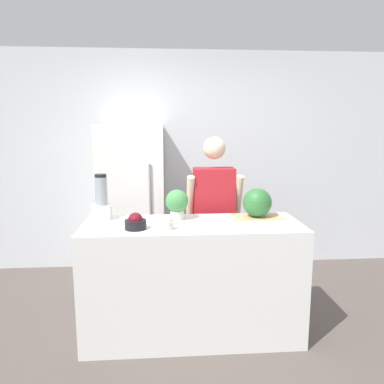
# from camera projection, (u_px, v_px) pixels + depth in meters

# --- Properties ---
(ground_plane) EXTENTS (14.00, 14.00, 0.00)m
(ground_plane) POSITION_uv_depth(u_px,v_px,m) (196.00, 356.00, 2.84)
(ground_plane) COLOR #564C47
(wall_back) EXTENTS (8.00, 0.06, 2.60)m
(wall_back) POSITION_uv_depth(u_px,v_px,m) (182.00, 161.00, 4.56)
(wall_back) COLOR silver
(wall_back) RESTS_ON ground_plane
(counter_island) EXTENTS (1.75, 0.65, 0.95)m
(counter_island) POSITION_uv_depth(u_px,v_px,m) (192.00, 280.00, 3.08)
(counter_island) COLOR white
(counter_island) RESTS_ON ground_plane
(refrigerator) EXTENTS (0.70, 0.74, 1.74)m
(refrigerator) POSITION_uv_depth(u_px,v_px,m) (133.00, 203.00, 4.19)
(refrigerator) COLOR white
(refrigerator) RESTS_ON ground_plane
(person) EXTENTS (0.52, 0.26, 1.63)m
(person) POSITION_uv_depth(u_px,v_px,m) (214.00, 219.00, 3.60)
(person) COLOR #333338
(person) RESTS_ON ground_plane
(cutting_board) EXTENTS (0.41, 0.23, 0.01)m
(cutting_board) POSITION_uv_depth(u_px,v_px,m) (257.00, 217.00, 3.18)
(cutting_board) COLOR tan
(cutting_board) RESTS_ON counter_island
(watermelon) EXTENTS (0.24, 0.24, 0.24)m
(watermelon) POSITION_uv_depth(u_px,v_px,m) (257.00, 203.00, 3.14)
(watermelon) COLOR #2D6B33
(watermelon) RESTS_ON cutting_board
(bowl_cherries) EXTENTS (0.16, 0.16, 0.13)m
(bowl_cherries) POSITION_uv_depth(u_px,v_px,m) (135.00, 223.00, 2.82)
(bowl_cherries) COLOR black
(bowl_cherries) RESTS_ON counter_island
(bowl_cream) EXTENTS (0.12, 0.12, 0.11)m
(bowl_cream) POSITION_uv_depth(u_px,v_px,m) (166.00, 223.00, 2.81)
(bowl_cream) COLOR beige
(bowl_cream) RESTS_ON counter_island
(blender) EXTENTS (0.15, 0.15, 0.38)m
(blender) POSITION_uv_depth(u_px,v_px,m) (102.00, 201.00, 3.11)
(blender) COLOR silver
(blender) RESTS_ON counter_island
(potted_plant) EXTENTS (0.19, 0.19, 0.25)m
(potted_plant) POSITION_uv_depth(u_px,v_px,m) (177.00, 203.00, 3.10)
(potted_plant) COLOR beige
(potted_plant) RESTS_ON counter_island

